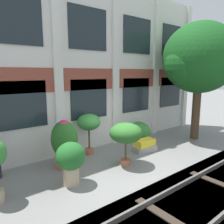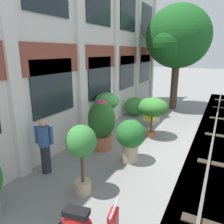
{
  "view_description": "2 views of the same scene",
  "coord_description": "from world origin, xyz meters",
  "px_view_note": "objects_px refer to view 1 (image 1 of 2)",
  "views": [
    {
      "loc": [
        -5.09,
        -5.43,
        3.37
      ],
      "look_at": [
        0.74,
        1.87,
        1.68
      ],
      "focal_mm": 35.0,
      "sensor_mm": 36.0,
      "label": 1
    },
    {
      "loc": [
        -7.95,
        -2.13,
        3.31
      ],
      "look_at": [
        -1.0,
        1.45,
        1.13
      ],
      "focal_mm": 35.0,
      "sensor_mm": 36.0,
      "label": 2
    }
  ],
  "objects_px": {
    "potted_plant_glazed_jar": "(71,159)",
    "potted_plant_stone_basin": "(65,141)",
    "potted_plant_tall_urn": "(126,134)",
    "broadleaf_tree": "(200,60)",
    "topiary_hedge": "(140,132)",
    "potted_plant_low_pan": "(89,123)",
    "potted_plant_square_trough": "(145,146)"
  },
  "relations": [
    {
      "from": "potted_plant_glazed_jar",
      "to": "potted_plant_stone_basin",
      "type": "xyz_separation_m",
      "value": [
        0.43,
        1.26,
        0.15
      ]
    },
    {
      "from": "potted_plant_tall_urn",
      "to": "potted_plant_glazed_jar",
      "type": "relative_size",
      "value": 1.19
    },
    {
      "from": "potted_plant_tall_urn",
      "to": "broadleaf_tree",
      "type": "bearing_deg",
      "value": 2.64
    },
    {
      "from": "potted_plant_stone_basin",
      "to": "topiary_hedge",
      "type": "relative_size",
      "value": 1.52
    },
    {
      "from": "broadleaf_tree",
      "to": "potted_plant_glazed_jar",
      "type": "height_order",
      "value": "broadleaf_tree"
    },
    {
      "from": "potted_plant_low_pan",
      "to": "potted_plant_square_trough",
      "type": "distance_m",
      "value": 2.61
    },
    {
      "from": "broadleaf_tree",
      "to": "potted_plant_glazed_jar",
      "type": "distance_m",
      "value": 7.95
    },
    {
      "from": "potted_plant_stone_basin",
      "to": "potted_plant_square_trough",
      "type": "height_order",
      "value": "potted_plant_stone_basin"
    },
    {
      "from": "potted_plant_stone_basin",
      "to": "topiary_hedge",
      "type": "bearing_deg",
      "value": 5.85
    },
    {
      "from": "broadleaf_tree",
      "to": "potted_plant_low_pan",
      "type": "height_order",
      "value": "broadleaf_tree"
    },
    {
      "from": "potted_plant_square_trough",
      "to": "topiary_hedge",
      "type": "relative_size",
      "value": 0.94
    },
    {
      "from": "potted_plant_tall_urn",
      "to": "potted_plant_low_pan",
      "type": "relative_size",
      "value": 0.92
    },
    {
      "from": "broadleaf_tree",
      "to": "potted_plant_tall_urn",
      "type": "xyz_separation_m",
      "value": [
        -5.03,
        -0.23,
        -2.78
      ]
    },
    {
      "from": "potted_plant_square_trough",
      "to": "topiary_hedge",
      "type": "bearing_deg",
      "value": 52.96
    },
    {
      "from": "potted_plant_glazed_jar",
      "to": "potted_plant_tall_urn",
      "type": "bearing_deg",
      "value": 0.77
    },
    {
      "from": "potted_plant_glazed_jar",
      "to": "topiary_hedge",
      "type": "distance_m",
      "value": 5.02
    },
    {
      "from": "potted_plant_glazed_jar",
      "to": "potted_plant_stone_basin",
      "type": "height_order",
      "value": "potted_plant_stone_basin"
    },
    {
      "from": "potted_plant_tall_urn",
      "to": "potted_plant_stone_basin",
      "type": "relative_size",
      "value": 0.91
    },
    {
      "from": "potted_plant_tall_urn",
      "to": "potted_plant_low_pan",
      "type": "height_order",
      "value": "potted_plant_low_pan"
    },
    {
      "from": "topiary_hedge",
      "to": "broadleaf_tree",
      "type": "bearing_deg",
      "value": -29.09
    },
    {
      "from": "potted_plant_stone_basin",
      "to": "potted_plant_tall_urn",
      "type": "bearing_deg",
      "value": -33.95
    },
    {
      "from": "potted_plant_glazed_jar",
      "to": "topiary_hedge",
      "type": "xyz_separation_m",
      "value": [
        4.71,
        1.7,
        -0.31
      ]
    },
    {
      "from": "potted_plant_stone_basin",
      "to": "potted_plant_low_pan",
      "type": "distance_m",
      "value": 1.52
    },
    {
      "from": "potted_plant_glazed_jar",
      "to": "broadleaf_tree",
      "type": "bearing_deg",
      "value": 2.06
    },
    {
      "from": "potted_plant_low_pan",
      "to": "topiary_hedge",
      "type": "distance_m",
      "value": 3.02
    },
    {
      "from": "potted_plant_stone_basin",
      "to": "topiary_hedge",
      "type": "xyz_separation_m",
      "value": [
        4.28,
        0.44,
        -0.47
      ]
    },
    {
      "from": "potted_plant_square_trough",
      "to": "topiary_hedge",
      "type": "height_order",
      "value": "topiary_hedge"
    },
    {
      "from": "topiary_hedge",
      "to": "potted_plant_glazed_jar",
      "type": "bearing_deg",
      "value": -160.16
    },
    {
      "from": "potted_plant_stone_basin",
      "to": "potted_plant_square_trough",
      "type": "xyz_separation_m",
      "value": [
        3.4,
        -0.72,
        -0.71
      ]
    },
    {
      "from": "potted_plant_low_pan",
      "to": "broadleaf_tree",
      "type": "bearing_deg",
      "value": -15.6
    },
    {
      "from": "potted_plant_stone_basin",
      "to": "topiary_hedge",
      "type": "distance_m",
      "value": 4.33
    },
    {
      "from": "potted_plant_stone_basin",
      "to": "potted_plant_low_pan",
      "type": "bearing_deg",
      "value": 21.24
    }
  ]
}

